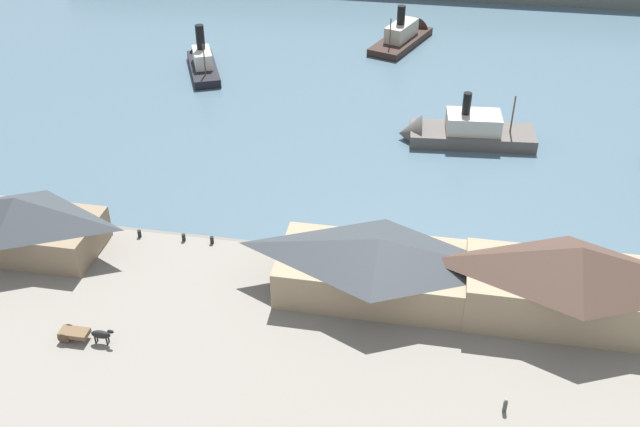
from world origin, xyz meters
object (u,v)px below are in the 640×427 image
(horse_cart, at_px, (84,334))
(ferry_moored_east, at_px, (202,61))
(ferry_shed_west_terminal, at_px, (21,223))
(ferry_shed_customs_shed, at_px, (378,265))
(pedestrian_by_tram, at_px, (505,406))
(mooring_post_center_west, at_px, (139,234))
(mooring_post_west, at_px, (184,237))
(ferry_mid_harbor, at_px, (457,132))
(ferry_shed_east_terminal, at_px, (574,282))
(ferry_approaching_west, at_px, (406,34))
(mooring_post_east, at_px, (212,240))

(horse_cart, height_order, ferry_moored_east, ferry_moored_east)
(ferry_shed_west_terminal, xyz_separation_m, ferry_shed_customs_shed, (41.14, -0.50, -0.04))
(horse_cart, xyz_separation_m, pedestrian_by_tram, (40.64, -1.80, -0.22))
(ferry_shed_west_terminal, height_order, ferry_moored_east, ferry_moored_east)
(pedestrian_by_tram, height_order, mooring_post_center_west, pedestrian_by_tram)
(mooring_post_west, bearing_deg, ferry_mid_harbor, 46.93)
(horse_cart, xyz_separation_m, mooring_post_center_west, (-1.46, 17.78, -0.47))
(pedestrian_by_tram, height_order, mooring_post_west, pedestrian_by_tram)
(mooring_post_west, xyz_separation_m, ferry_mid_harbor, (31.24, 33.42, -0.08))
(ferry_shed_west_terminal, distance_m, ferry_shed_customs_shed, 41.15)
(ferry_shed_west_terminal, relative_size, mooring_post_west, 19.91)
(ferry_shed_east_terminal, relative_size, mooring_post_west, 24.21)
(horse_cart, xyz_separation_m, ferry_mid_harbor, (35.24, 51.39, -0.55))
(pedestrian_by_tram, height_order, ferry_approaching_west, ferry_approaching_west)
(mooring_post_center_west, distance_m, ferry_moored_east, 54.56)
(ferry_shed_east_terminal, bearing_deg, horse_cart, -165.29)
(ferry_shed_west_terminal, distance_m, mooring_post_east, 21.76)
(ferry_mid_harbor, bearing_deg, ferry_moored_east, 156.54)
(ferry_shed_west_terminal, bearing_deg, ferry_shed_east_terminal, -0.85)
(ferry_mid_harbor, height_order, ferry_moored_east, ferry_moored_east)
(ferry_shed_east_terminal, distance_m, ferry_moored_east, 83.16)
(mooring_post_east, bearing_deg, pedestrian_by_tram, -30.91)
(horse_cart, relative_size, ferry_moored_east, 0.34)
(horse_cart, distance_m, mooring_post_west, 18.42)
(ferry_shed_west_terminal, distance_m, ferry_moored_east, 58.30)
(ferry_shed_customs_shed, bearing_deg, ferry_mid_harbor, 78.77)
(ferry_shed_west_terminal, distance_m, mooring_post_west, 18.42)
(horse_cart, distance_m, ferry_mid_harbor, 62.31)
(ferry_shed_east_terminal, xyz_separation_m, pedestrian_by_tram, (-6.70, -14.22, -3.69))
(ferry_approaching_west, bearing_deg, mooring_post_east, -102.79)
(mooring_post_east, bearing_deg, ferry_moored_east, 109.12)
(ferry_approaching_west, bearing_deg, ferry_mid_harbor, -75.22)
(ferry_approaching_west, xyz_separation_m, ferry_moored_east, (-35.43, -21.11, 0.13))
(ferry_moored_east, bearing_deg, ferry_approaching_west, 30.79)
(mooring_post_west, bearing_deg, ferry_shed_east_terminal, -7.29)
(ferry_shed_west_terminal, bearing_deg, pedestrian_by_tram, -15.59)
(ferry_shed_customs_shed, bearing_deg, ferry_shed_west_terminal, 179.30)
(ferry_approaching_west, relative_size, ferry_mid_harbor, 0.97)
(pedestrian_by_tram, relative_size, ferry_approaching_west, 0.08)
(ferry_moored_east, bearing_deg, horse_cart, -81.20)
(ferry_shed_customs_shed, bearing_deg, mooring_post_center_west, 170.32)
(ferry_shed_customs_shed, bearing_deg, ferry_shed_east_terminal, -1.16)
(ferry_shed_customs_shed, bearing_deg, ferry_approaching_west, 92.31)
(pedestrian_by_tram, relative_size, mooring_post_center_west, 1.71)
(horse_cart, xyz_separation_m, ferry_approaching_west, (24.36, 92.59, -0.71))
(ferry_shed_east_terminal, distance_m, ferry_approaching_west, 83.50)
(ferry_shed_customs_shed, distance_m, pedestrian_by_tram, 19.80)
(ferry_shed_customs_shed, height_order, ferry_moored_east, ferry_moored_east)
(ferry_shed_east_terminal, xyz_separation_m, ferry_moored_east, (-58.41, 59.06, -4.05))
(ferry_shed_west_terminal, height_order, mooring_post_center_west, ferry_shed_west_terminal)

